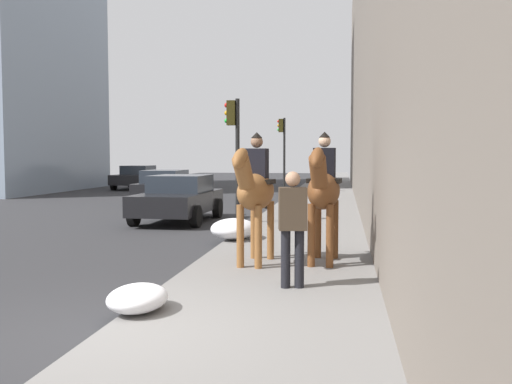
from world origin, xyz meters
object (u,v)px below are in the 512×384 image
object	(u,v)px
mounted_horse_far	(323,189)
pedestrian_greeting	(293,221)
traffic_light_near_curb	(234,141)
car_far_lane	(166,186)
mounted_horse_near	(255,190)
car_mid_lane	(137,177)
car_near_lane	(179,198)
traffic_light_far_curb	(283,143)

from	to	relation	value
mounted_horse_far	pedestrian_greeting	bearing A→B (deg)	-6.09
pedestrian_greeting	traffic_light_near_curb	distance (m)	8.15
car_far_lane	traffic_light_near_curb	xyz separation A→B (m)	(-7.23, -4.38, 1.72)
mounted_horse_near	pedestrian_greeting	world-z (taller)	mounted_horse_near
car_far_lane	mounted_horse_far	bearing A→B (deg)	-152.11
mounted_horse_far	car_mid_lane	xyz separation A→B (m)	(22.97, 12.21, -0.71)
mounted_horse_near	car_mid_lane	xyz separation A→B (m)	(23.22, 11.02, -0.70)
pedestrian_greeting	car_far_lane	world-z (taller)	pedestrian_greeting
car_near_lane	car_mid_lane	world-z (taller)	same
car_near_lane	traffic_light_near_curb	bearing A→B (deg)	64.08
traffic_light_far_curb	car_near_lane	bearing A→B (deg)	171.89
mounted_horse_far	car_near_lane	xyz separation A→B (m)	(6.72, 4.68, -0.71)
traffic_light_near_curb	traffic_light_far_curb	world-z (taller)	traffic_light_far_curb
pedestrian_greeting	car_near_lane	xyz separation A→B (m)	(8.68, 4.31, -0.36)
car_near_lane	mounted_horse_near	bearing A→B (deg)	27.61
mounted_horse_near	traffic_light_far_curb	xyz separation A→B (m)	(19.92, 1.64, 1.26)
pedestrian_greeting	car_far_lane	bearing A→B (deg)	14.12
mounted_horse_far	car_near_lane	world-z (taller)	mounted_horse_far
mounted_horse_near	pedestrian_greeting	xyz separation A→B (m)	(-1.70, -0.82, -0.34)
car_far_lane	traffic_light_far_curb	bearing A→B (deg)	-33.32
mounted_horse_near	traffic_light_near_curb	xyz separation A→B (m)	(5.98, 1.53, 1.02)
car_mid_lane	traffic_light_far_curb	bearing A→B (deg)	70.18
car_mid_lane	car_far_lane	world-z (taller)	same
pedestrian_greeting	traffic_light_far_curb	distance (m)	21.82
traffic_light_near_curb	pedestrian_greeting	bearing A→B (deg)	-162.94
car_near_lane	car_mid_lane	size ratio (longest dim) A/B	0.94
mounted_horse_near	mounted_horse_far	xyz separation A→B (m)	(0.26, -1.20, 0.01)
car_mid_lane	traffic_light_near_curb	size ratio (longest dim) A/B	1.22
mounted_horse_near	car_mid_lane	world-z (taller)	mounted_horse_near
mounted_horse_far	traffic_light_far_curb	world-z (taller)	traffic_light_far_curb
mounted_horse_far	car_near_lane	bearing A→B (deg)	-140.43
mounted_horse_far	traffic_light_near_curb	world-z (taller)	traffic_light_near_curb
mounted_horse_near	mounted_horse_far	world-z (taller)	mounted_horse_far
car_mid_lane	traffic_light_near_curb	bearing A→B (deg)	28.39
traffic_light_near_curb	traffic_light_far_curb	bearing A→B (deg)	0.44
mounted_horse_near	car_mid_lane	bearing A→B (deg)	-148.46
mounted_horse_near	car_far_lane	world-z (taller)	mounted_horse_near
pedestrian_greeting	traffic_light_near_curb	xyz separation A→B (m)	(7.68, 2.36, 1.37)
car_mid_lane	traffic_light_far_curb	xyz separation A→B (m)	(-3.30, -9.37, 1.96)
pedestrian_greeting	car_mid_lane	distance (m)	27.60
car_mid_lane	traffic_light_far_curb	size ratio (longest dim) A/B	1.10
car_far_lane	mounted_horse_near	bearing A→B (deg)	-156.76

